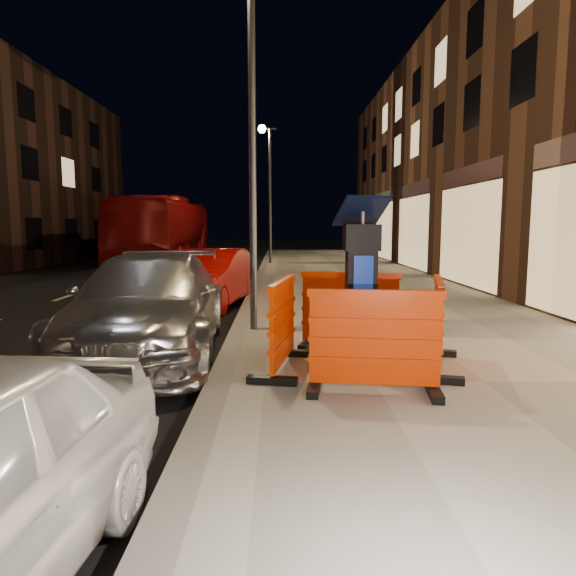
{
  "coord_description": "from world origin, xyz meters",
  "views": [
    {
      "loc": [
        0.7,
        -5.58,
        1.92
      ],
      "look_at": [
        0.8,
        1.0,
        1.1
      ],
      "focal_mm": 32.0,
      "sensor_mm": 36.0,
      "label": 1
    }
  ],
  "objects_px": {
    "parking_kiosk": "(361,289)",
    "car_silver": "(151,352)",
    "barrier_kerbside": "(283,325)",
    "barrier_front": "(374,342)",
    "barrier_back": "(350,311)",
    "bus_doubledecker": "(166,263)",
    "car_red": "(209,307)",
    "barrier_bldgside": "(437,324)"
  },
  "relations": [
    {
      "from": "barrier_kerbside",
      "to": "barrier_bldgside",
      "type": "height_order",
      "value": "same"
    },
    {
      "from": "barrier_front",
      "to": "bus_doubledecker",
      "type": "distance_m",
      "value": 21.56
    },
    {
      "from": "barrier_bldgside",
      "to": "car_silver",
      "type": "xyz_separation_m",
      "value": [
        -3.89,
        1.47,
        -0.7
      ]
    },
    {
      "from": "barrier_back",
      "to": "barrier_kerbside",
      "type": "distance_m",
      "value": 1.34
    },
    {
      "from": "barrier_back",
      "to": "car_red",
      "type": "relative_size",
      "value": 0.35
    },
    {
      "from": "barrier_back",
      "to": "bus_doubledecker",
      "type": "height_order",
      "value": "bus_doubledecker"
    },
    {
      "from": "barrier_front",
      "to": "barrier_bldgside",
      "type": "distance_m",
      "value": 1.34
    },
    {
      "from": "car_silver",
      "to": "car_red",
      "type": "distance_m",
      "value": 4.23
    },
    {
      "from": "barrier_back",
      "to": "barrier_bldgside",
      "type": "bearing_deg",
      "value": -29.04
    },
    {
      "from": "barrier_back",
      "to": "car_silver",
      "type": "bearing_deg",
      "value": -174.0
    },
    {
      "from": "barrier_bldgside",
      "to": "car_silver",
      "type": "relative_size",
      "value": 0.28
    },
    {
      "from": "barrier_front",
      "to": "car_silver",
      "type": "relative_size",
      "value": 0.28
    },
    {
      "from": "barrier_front",
      "to": "barrier_back",
      "type": "bearing_deg",
      "value": 97.96
    },
    {
      "from": "barrier_kerbside",
      "to": "car_silver",
      "type": "bearing_deg",
      "value": 64.55
    },
    {
      "from": "barrier_kerbside",
      "to": "car_red",
      "type": "bearing_deg",
      "value": 27.54
    },
    {
      "from": "barrier_front",
      "to": "barrier_back",
      "type": "distance_m",
      "value": 1.9
    },
    {
      "from": "barrier_back",
      "to": "barrier_bldgside",
      "type": "relative_size",
      "value": 1.0
    },
    {
      "from": "barrier_kerbside",
      "to": "barrier_bldgside",
      "type": "xyz_separation_m",
      "value": [
        1.9,
        0.0,
        0.0
      ]
    },
    {
      "from": "barrier_front",
      "to": "car_red",
      "type": "bearing_deg",
      "value": 119.68
    },
    {
      "from": "barrier_back",
      "to": "car_red",
      "type": "xyz_separation_m",
      "value": [
        -2.64,
        4.74,
        -0.7
      ]
    },
    {
      "from": "bus_doubledecker",
      "to": "parking_kiosk",
      "type": "bearing_deg",
      "value": -71.31
    },
    {
      "from": "barrier_back",
      "to": "car_silver",
      "type": "relative_size",
      "value": 0.28
    },
    {
      "from": "car_silver",
      "to": "barrier_front",
      "type": "bearing_deg",
      "value": -43.58
    },
    {
      "from": "car_silver",
      "to": "car_red",
      "type": "height_order",
      "value": "car_silver"
    },
    {
      "from": "parking_kiosk",
      "to": "barrier_back",
      "type": "bearing_deg",
      "value": 102.96
    },
    {
      "from": "parking_kiosk",
      "to": "barrier_front",
      "type": "bearing_deg",
      "value": -77.04
    },
    {
      "from": "car_red",
      "to": "barrier_front",
      "type": "bearing_deg",
      "value": -59.23
    },
    {
      "from": "barrier_bldgside",
      "to": "car_red",
      "type": "height_order",
      "value": "barrier_bldgside"
    },
    {
      "from": "barrier_front",
      "to": "barrier_back",
      "type": "height_order",
      "value": "same"
    },
    {
      "from": "barrier_back",
      "to": "barrier_kerbside",
      "type": "relative_size",
      "value": 1.0
    },
    {
      "from": "barrier_bldgside",
      "to": "car_silver",
      "type": "bearing_deg",
      "value": 84.3
    },
    {
      "from": "car_silver",
      "to": "car_red",
      "type": "relative_size",
      "value": 1.23
    },
    {
      "from": "barrier_kerbside",
      "to": "car_silver",
      "type": "distance_m",
      "value": 2.57
    },
    {
      "from": "barrier_bldgside",
      "to": "barrier_kerbside",
      "type": "bearing_deg",
      "value": 104.96
    },
    {
      "from": "barrier_back",
      "to": "car_red",
      "type": "distance_m",
      "value": 5.47
    },
    {
      "from": "parking_kiosk",
      "to": "car_red",
      "type": "xyz_separation_m",
      "value": [
        -2.64,
        5.69,
        -1.14
      ]
    },
    {
      "from": "barrier_front",
      "to": "barrier_kerbside",
      "type": "xyz_separation_m",
      "value": [
        -0.95,
        0.95,
        0.0
      ]
    },
    {
      "from": "bus_doubledecker",
      "to": "barrier_back",
      "type": "bearing_deg",
      "value": -70.41
    },
    {
      "from": "parking_kiosk",
      "to": "car_silver",
      "type": "xyz_separation_m",
      "value": [
        -2.94,
        1.47,
        -1.14
      ]
    },
    {
      "from": "car_silver",
      "to": "parking_kiosk",
      "type": "bearing_deg",
      "value": -30.67
    },
    {
      "from": "barrier_kerbside",
      "to": "bus_doubledecker",
      "type": "bearing_deg",
      "value": 27.35
    },
    {
      "from": "parking_kiosk",
      "to": "barrier_front",
      "type": "distance_m",
      "value": 1.05
    }
  ]
}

